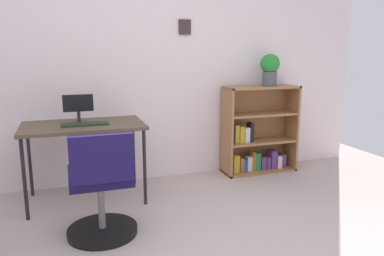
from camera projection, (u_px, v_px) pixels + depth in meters
wall_back at (138, 70)px, 3.86m from camera, size 5.20×0.12×2.31m
desk at (83, 130)px, 3.33m from camera, size 1.06×0.63×0.72m
monitor at (78, 108)px, 3.33m from camera, size 0.26×0.14×0.26m
keyboard at (85, 124)px, 3.27m from camera, size 0.40×0.14×0.02m
office_chair at (101, 192)px, 2.69m from camera, size 0.52×0.55×0.82m
bookshelf_low at (256, 134)px, 4.24m from camera, size 0.84×0.30×0.97m
potted_plant_on_shelf at (270, 68)px, 4.07m from camera, size 0.21×0.21×0.35m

